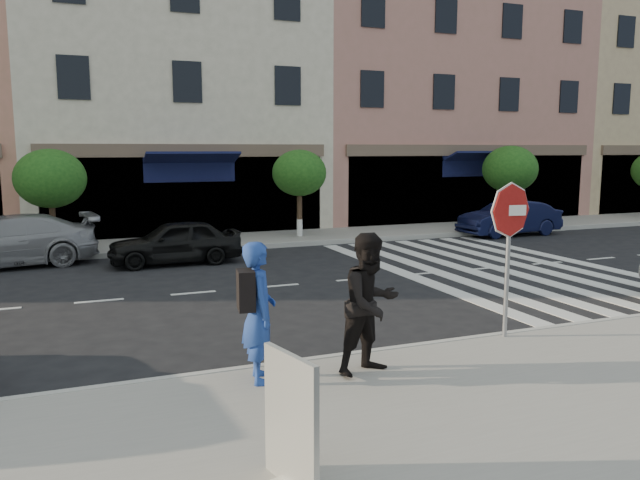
{
  "coord_description": "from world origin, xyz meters",
  "views": [
    {
      "loc": [
        -4.42,
        -9.75,
        3.21
      ],
      "look_at": [
        0.16,
        1.73,
        1.4
      ],
      "focal_mm": 35.0,
      "sensor_mm": 36.0,
      "label": 1
    }
  ],
  "objects_px": {
    "stop_sign": "(510,225)",
    "car_far_mid": "(175,242)",
    "car_far_right": "(509,218)",
    "poster_board": "(291,423)",
    "car_far_left": "(3,242)",
    "photographer": "(259,312)",
    "walker": "(371,304)"
  },
  "relations": [
    {
      "from": "poster_board",
      "to": "car_far_left",
      "type": "distance_m",
      "value": 14.21
    },
    {
      "from": "stop_sign",
      "to": "car_far_mid",
      "type": "xyz_separation_m",
      "value": [
        -3.88,
        9.48,
        -1.37
      ]
    },
    {
      "from": "photographer",
      "to": "poster_board",
      "type": "xyz_separation_m",
      "value": [
        -0.47,
        -2.66,
        -0.32
      ]
    },
    {
      "from": "walker",
      "to": "photographer",
      "type": "bearing_deg",
      "value": 153.33
    },
    {
      "from": "car_far_right",
      "to": "photographer",
      "type": "bearing_deg",
      "value": -51.24
    },
    {
      "from": "photographer",
      "to": "car_far_mid",
      "type": "height_order",
      "value": "photographer"
    },
    {
      "from": "photographer",
      "to": "car_far_right",
      "type": "distance_m",
      "value": 17.08
    },
    {
      "from": "car_far_left",
      "to": "car_far_right",
      "type": "bearing_deg",
      "value": 82.72
    },
    {
      "from": "walker",
      "to": "car_far_left",
      "type": "height_order",
      "value": "walker"
    },
    {
      "from": "walker",
      "to": "car_far_right",
      "type": "xyz_separation_m",
      "value": [
        11.43,
        11.42,
        -0.47
      ]
    },
    {
      "from": "car_far_right",
      "to": "poster_board",
      "type": "bearing_deg",
      "value": -46.16
    },
    {
      "from": "photographer",
      "to": "car_far_right",
      "type": "xyz_separation_m",
      "value": [
        12.93,
        11.15,
        -0.44
      ]
    },
    {
      "from": "stop_sign",
      "to": "walker",
      "type": "distance_m",
      "value": 3.0
    },
    {
      "from": "stop_sign",
      "to": "poster_board",
      "type": "distance_m",
      "value": 5.79
    },
    {
      "from": "photographer",
      "to": "car_far_mid",
      "type": "distance_m",
      "value": 9.88
    },
    {
      "from": "walker",
      "to": "car_far_mid",
      "type": "xyz_separation_m",
      "value": [
        -1.08,
        10.14,
        -0.5
      ]
    },
    {
      "from": "poster_board",
      "to": "photographer",
      "type": "bearing_deg",
      "value": 66.6
    },
    {
      "from": "walker",
      "to": "car_far_mid",
      "type": "height_order",
      "value": "walker"
    },
    {
      "from": "photographer",
      "to": "poster_board",
      "type": "distance_m",
      "value": 2.72
    },
    {
      "from": "photographer",
      "to": "car_far_left",
      "type": "xyz_separation_m",
      "value": [
        -4.01,
        11.1,
        -0.38
      ]
    },
    {
      "from": "stop_sign",
      "to": "car_far_right",
      "type": "bearing_deg",
      "value": 62.49
    },
    {
      "from": "car_far_left",
      "to": "car_far_mid",
      "type": "relative_size",
      "value": 1.33
    },
    {
      "from": "poster_board",
      "to": "car_far_right",
      "type": "distance_m",
      "value": 19.24
    },
    {
      "from": "photographer",
      "to": "walker",
      "type": "height_order",
      "value": "walker"
    },
    {
      "from": "walker",
      "to": "poster_board",
      "type": "relative_size",
      "value": 1.55
    },
    {
      "from": "car_far_right",
      "to": "car_far_mid",
      "type": "bearing_deg",
      "value": -86.13
    },
    {
      "from": "stop_sign",
      "to": "car_far_mid",
      "type": "relative_size",
      "value": 0.69
    },
    {
      "from": "car_far_mid",
      "to": "poster_board",
      "type": "bearing_deg",
      "value": -4.91
    },
    {
      "from": "photographer",
      "to": "poster_board",
      "type": "height_order",
      "value": "photographer"
    },
    {
      "from": "car_far_left",
      "to": "car_far_right",
      "type": "distance_m",
      "value": 16.95
    },
    {
      "from": "stop_sign",
      "to": "car_far_mid",
      "type": "height_order",
      "value": "stop_sign"
    },
    {
      "from": "photographer",
      "to": "stop_sign",
      "type": "bearing_deg",
      "value": -76.84
    }
  ]
}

